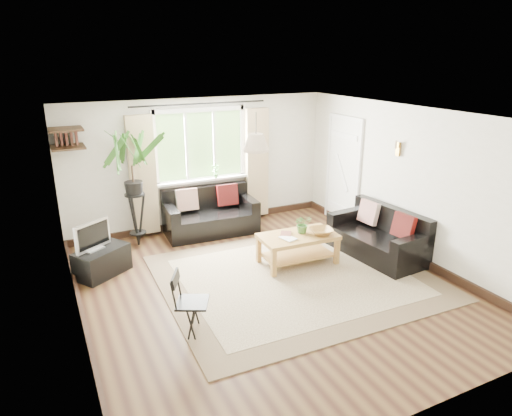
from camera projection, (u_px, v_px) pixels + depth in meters
name	position (u px, v px, depth m)	size (l,w,h in m)	color
floor	(268.00, 286.00, 6.49)	(5.50, 5.50, 0.00)	black
ceiling	(270.00, 115.00, 5.72)	(5.50, 5.50, 0.00)	white
wall_back	(200.00, 164.00, 8.44)	(5.00, 0.02, 2.40)	beige
wall_front	(423.00, 301.00, 3.76)	(5.00, 0.02, 2.40)	beige
wall_left	(70.00, 237.00, 5.07)	(0.02, 5.50, 2.40)	beige
wall_right	(410.00, 184.00, 7.14)	(0.02, 5.50, 2.40)	beige
rug	(295.00, 277.00, 6.73)	(3.81, 3.26, 0.02)	beige
window	(200.00, 145.00, 8.30)	(2.50, 0.16, 2.16)	white
door	(343.00, 172.00, 8.64)	(0.06, 0.96, 2.06)	silver
corner_shelf	(67.00, 138.00, 7.07)	(0.50, 0.50, 0.34)	black
pendant_lamp	(256.00, 138.00, 6.17)	(0.36, 0.36, 0.54)	beige
wall_sconce	(397.00, 147.00, 7.19)	(0.12, 0.12, 0.28)	beige
sofa_back	(211.00, 213.00, 8.30)	(1.64, 0.82, 0.77)	black
sofa_right	(377.00, 235.00, 7.33)	(0.79, 1.59, 0.75)	black
coffee_table	(298.00, 249.00, 7.11)	(1.19, 0.65, 0.49)	olive
table_plant	(303.00, 224.00, 7.07)	(0.27, 0.23, 0.30)	#3B6829
bowl	(321.00, 231.00, 7.05)	(0.36, 0.36, 0.09)	olive
book_a	(284.00, 240.00, 6.82)	(0.18, 0.24, 0.02)	white
book_b	(281.00, 234.00, 7.05)	(0.17, 0.22, 0.02)	brown
tv_stand	(102.00, 261.00, 6.77)	(0.77, 0.44, 0.42)	black
tv	(92.00, 235.00, 6.59)	(0.59, 0.20, 0.46)	#A5A5AA
palm_stand	(134.00, 189.00, 7.58)	(0.77, 0.77, 1.99)	black
folding_chair	(192.00, 304.00, 5.29)	(0.40, 0.40, 0.77)	black
sill_plant	(216.00, 171.00, 8.49)	(0.14, 0.10, 0.27)	#2D6023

